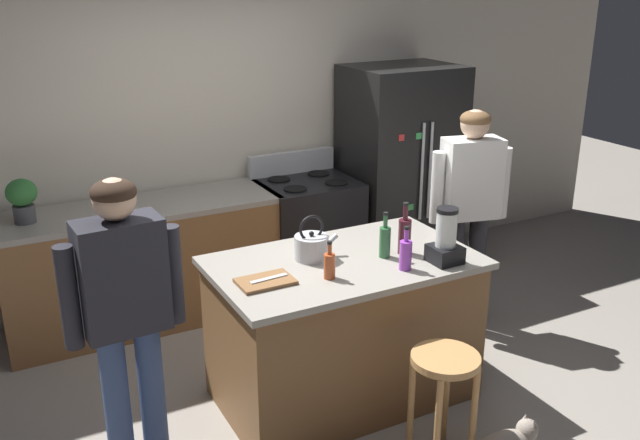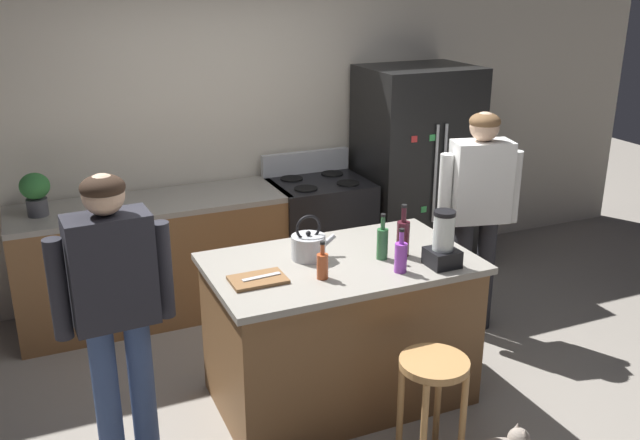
% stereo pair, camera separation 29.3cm
% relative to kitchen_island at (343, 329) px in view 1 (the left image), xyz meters
% --- Properties ---
extents(ground_plane, '(14.00, 14.00, 0.00)m').
position_rel_kitchen_island_xyz_m(ground_plane, '(0.00, 0.00, -0.46)').
color(ground_plane, gray).
extents(back_wall, '(8.00, 0.10, 2.70)m').
position_rel_kitchen_island_xyz_m(back_wall, '(0.00, 1.95, 0.89)').
color(back_wall, beige).
rests_on(back_wall, ground_plane).
extents(kitchen_island, '(1.54, 0.92, 0.91)m').
position_rel_kitchen_island_xyz_m(kitchen_island, '(0.00, 0.00, 0.00)').
color(kitchen_island, brown).
rests_on(kitchen_island, ground_plane).
extents(back_counter_run, '(2.00, 0.64, 0.91)m').
position_rel_kitchen_island_xyz_m(back_counter_run, '(-0.80, 1.55, -0.00)').
color(back_counter_run, brown).
rests_on(back_counter_run, ground_plane).
extents(refrigerator, '(0.90, 0.73, 1.77)m').
position_rel_kitchen_island_xyz_m(refrigerator, '(1.40, 1.50, 0.43)').
color(refrigerator, black).
rests_on(refrigerator, ground_plane).
extents(stove_range, '(0.76, 0.65, 1.09)m').
position_rel_kitchen_island_xyz_m(stove_range, '(0.53, 1.52, 0.01)').
color(stove_range, black).
rests_on(stove_range, ground_plane).
extents(person_by_island_left, '(0.59, 0.24, 1.61)m').
position_rel_kitchen_island_xyz_m(person_by_island_left, '(-1.29, -0.14, 0.52)').
color(person_by_island_left, '#384C7A').
rests_on(person_by_island_left, ground_plane).
extents(person_by_sink_right, '(0.59, 0.31, 1.61)m').
position_rel_kitchen_island_xyz_m(person_by_sink_right, '(1.25, 0.41, 0.52)').
color(person_by_sink_right, '#26262B').
rests_on(person_by_sink_right, ground_plane).
extents(bar_stool, '(0.36, 0.36, 0.63)m').
position_rel_kitchen_island_xyz_m(bar_stool, '(0.17, -0.77, 0.03)').
color(bar_stool, '#B7844C').
rests_on(bar_stool, ground_plane).
extents(potted_plant, '(0.20, 0.20, 0.30)m').
position_rel_kitchen_island_xyz_m(potted_plant, '(-1.56, 1.55, 0.62)').
color(potted_plant, '#4C4C51').
rests_on(potted_plant, back_counter_run).
extents(blender_appliance, '(0.17, 0.17, 0.33)m').
position_rel_kitchen_island_xyz_m(blender_appliance, '(0.49, -0.30, 0.59)').
color(blender_appliance, black).
rests_on(blender_appliance, kitchen_island).
extents(bottle_cooking_sauce, '(0.06, 0.06, 0.22)m').
position_rel_kitchen_island_xyz_m(bottle_cooking_sauce, '(-0.20, -0.19, 0.53)').
color(bottle_cooking_sauce, '#B24C26').
rests_on(bottle_cooking_sauce, kitchen_island).
extents(bottle_olive_oil, '(0.07, 0.07, 0.28)m').
position_rel_kitchen_island_xyz_m(bottle_olive_oil, '(0.23, -0.07, 0.55)').
color(bottle_olive_oil, '#2D6638').
rests_on(bottle_olive_oil, kitchen_island).
extents(bottle_soda, '(0.07, 0.07, 0.26)m').
position_rel_kitchen_island_xyz_m(bottle_soda, '(0.23, -0.28, 0.54)').
color(bottle_soda, purple).
rests_on(bottle_soda, kitchen_island).
extents(bottle_wine, '(0.08, 0.08, 0.32)m').
position_rel_kitchen_island_xyz_m(bottle_wine, '(0.36, -0.08, 0.57)').
color(bottle_wine, '#471923').
rests_on(bottle_wine, kitchen_island).
extents(tea_kettle, '(0.28, 0.20, 0.27)m').
position_rel_kitchen_island_xyz_m(tea_kettle, '(-0.16, 0.10, 0.53)').
color(tea_kettle, '#B7BABF').
rests_on(tea_kettle, kitchen_island).
extents(cutting_board, '(0.30, 0.20, 0.02)m').
position_rel_kitchen_island_xyz_m(cutting_board, '(-0.54, -0.08, 0.46)').
color(cutting_board, brown).
rests_on(cutting_board, kitchen_island).
extents(chef_knife, '(0.22, 0.05, 0.01)m').
position_rel_kitchen_island_xyz_m(chef_knife, '(-0.52, -0.08, 0.47)').
color(chef_knife, '#B7BABF').
rests_on(chef_knife, cutting_board).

